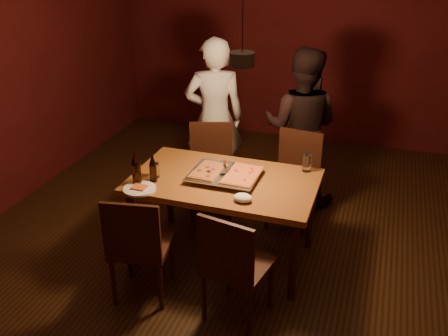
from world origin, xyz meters
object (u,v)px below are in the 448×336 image
(chair_far_right, at_px, (296,170))
(pizza_tray, at_px, (225,176))
(beer_bottle_a, at_px, (136,168))
(diner_dark, at_px, (301,127))
(chair_far_left, at_px, (211,160))
(chair_near_right, at_px, (233,260))
(pendant_lamp, at_px, (242,58))
(dining_table, at_px, (224,187))
(beer_bottle_b, at_px, (153,169))
(chair_near_left, at_px, (137,240))
(diner_white, at_px, (215,118))
(plate_slice, at_px, (139,189))

(chair_far_right, bearing_deg, pizza_tray, 67.31)
(beer_bottle_a, height_order, diner_dark, diner_dark)
(chair_far_left, distance_m, chair_far_right, 0.83)
(chair_near_right, relative_size, pendant_lamp, 0.45)
(chair_far_right, bearing_deg, chair_near_right, 91.98)
(dining_table, bearing_deg, diner_dark, 72.42)
(beer_bottle_a, bearing_deg, beer_bottle_b, 41.11)
(pizza_tray, height_order, diner_dark, diner_dark)
(chair_far_left, relative_size, chair_near_right, 1.08)
(beer_bottle_a, bearing_deg, chair_near_left, -64.79)
(diner_dark, bearing_deg, pizza_tray, 73.66)
(diner_white, bearing_deg, chair_far_left, 82.04)
(chair_near_right, xyz_separation_m, beer_bottle_a, (-0.94, 0.44, 0.35))
(pizza_tray, height_order, diner_white, diner_white)
(plate_slice, bearing_deg, dining_table, 34.01)
(plate_slice, bearing_deg, beer_bottle_a, 126.16)
(chair_near_right, bearing_deg, chair_near_left, -169.66)
(diner_dark, bearing_deg, chair_far_right, 98.27)
(chair_far_left, xyz_separation_m, diner_dark, (0.77, 0.50, 0.26))
(chair_near_left, bearing_deg, pizza_tray, 50.27)
(beer_bottle_a, relative_size, diner_white, 0.17)
(beer_bottle_b, xyz_separation_m, pendant_lamp, (0.68, 0.16, 0.90))
(beer_bottle_b, height_order, diner_dark, diner_dark)
(chair_near_right, bearing_deg, pizza_tray, 123.25)
(chair_far_left, distance_m, pendant_lamp, 1.55)
(beer_bottle_b, relative_size, diner_white, 0.13)
(chair_near_right, distance_m, diner_white, 2.06)
(pizza_tray, distance_m, diner_dark, 1.28)
(chair_far_left, height_order, chair_far_right, same)
(diner_white, bearing_deg, beer_bottle_a, 62.10)
(diner_dark, relative_size, pendant_lamp, 1.45)
(beer_bottle_b, height_order, plate_slice, beer_bottle_b)
(chair_far_left, relative_size, chair_far_right, 1.09)
(chair_far_left, xyz_separation_m, plate_slice, (-0.18, -1.12, 0.22))
(dining_table, relative_size, beer_bottle_b, 6.78)
(chair_far_left, relative_size, diner_white, 0.32)
(chair_near_left, xyz_separation_m, diner_white, (-0.06, 1.87, 0.29))
(chair_near_left, distance_m, pendant_lamp, 1.51)
(beer_bottle_a, relative_size, diner_dark, 0.17)
(pizza_tray, relative_size, plate_slice, 2.14)
(plate_slice, xyz_separation_m, diner_white, (0.08, 1.53, 0.07))
(dining_table, bearing_deg, chair_far_right, 60.71)
(chair_far_right, bearing_deg, chair_near_left, 67.36)
(chair_far_left, distance_m, diner_dark, 0.96)
(chair_far_right, distance_m, plate_slice, 1.57)
(beer_bottle_b, bearing_deg, chair_near_left, -78.82)
(chair_far_right, bearing_deg, beer_bottle_a, 52.65)
(chair_far_right, distance_m, beer_bottle_b, 1.44)
(chair_far_right, distance_m, pizza_tray, 0.93)
(chair_near_left, relative_size, beer_bottle_a, 1.76)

